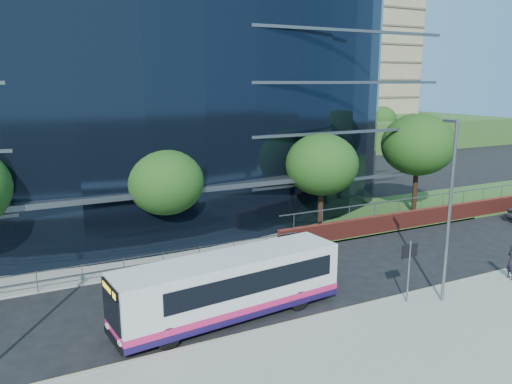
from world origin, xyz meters
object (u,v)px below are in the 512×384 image
tree_far_b (165,182)px  tree_far_c (322,165)px  tree_dist_e (297,121)px  tree_far_d (418,145)px  tree_dist_f (382,119)px  streetlight_east (449,207)px  pedestrian (512,261)px  street_sign (409,259)px  city_bus (232,285)px

tree_far_b → tree_far_c: tree_far_c is taller
tree_far_b → tree_dist_e: tree_dist_e is taller
tree_far_d → tree_dist_e: (8.00, 30.00, -0.65)m
tree_dist_f → tree_far_d: bearing=-126.9°
streetlight_east → pedestrian: bearing=3.5°
tree_far_b → tree_dist_f: 53.90m
tree_dist_f → streetlight_east: streetlight_east is taller
tree_dist_f → streetlight_east: 55.74m
pedestrian → streetlight_east: bearing=108.5°
street_sign → pedestrian: (6.48, -0.28, -1.10)m
tree_far_b → tree_dist_f: bearing=37.1°
street_sign → tree_far_c: size_ratio=0.43×
streetlight_east → city_bus: 9.83m
tree_far_b → streetlight_east: (9.00, -11.67, 0.23)m
city_bus → pedestrian: bearing=-16.8°
street_sign → pedestrian: size_ratio=1.55×
tree_far_d → pedestrian: size_ratio=4.13×
city_bus → street_sign: bearing=-23.9°
tree_far_c → streetlight_east: (-1.00, -11.17, -0.10)m
tree_dist_e → city_bus: tree_dist_e is taller
tree_dist_f → city_bus: 59.52m
tree_dist_f → pedestrian: size_ratio=3.35×
street_sign → tree_far_b: 13.54m
tree_dist_f → tree_dist_e: bearing=-172.9°
tree_far_c → tree_dist_f: 46.67m
streetlight_east → city_bus: size_ratio=0.80×
tree_far_c → tree_far_b: bearing=177.1°
tree_far_c → streetlight_east: size_ratio=0.81×
tree_far_d → tree_dist_f: bearing=53.1°
tree_dist_e → tree_far_b: bearing=-131.5°
tree_dist_e → tree_far_d: bearing=-104.9°
tree_far_b → street_sign: bearing=-55.9°
tree_far_d → tree_far_b: bearing=-178.5°
tree_far_d → city_bus: 21.33m
street_sign → tree_far_c: tree_far_c is taller
street_sign → tree_far_b: (-7.50, 11.09, 2.06)m
tree_far_b → pedestrian: size_ratio=3.35×
tree_far_b → city_bus: 9.14m
tree_dist_f → pedestrian: (-29.02, -43.87, -3.16)m
tree_far_b → city_bus: bearing=-89.1°
street_sign → tree_dist_f: (35.50, 43.59, 2.06)m
tree_far_c → city_bus: (-9.87, -8.19, -3.13)m
tree_dist_f → streetlight_east: size_ratio=0.76×
tree_dist_e → pedestrian: tree_dist_e is taller
pedestrian → tree_dist_e: bearing=-2.3°
tree_dist_f → city_bus: (-42.87, -41.19, -2.80)m
street_sign → pedestrian: 6.58m
street_sign → city_bus: (-7.37, 2.39, -0.74)m
tree_dist_e → pedestrian: 43.99m
street_sign → pedestrian: street_sign is taller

